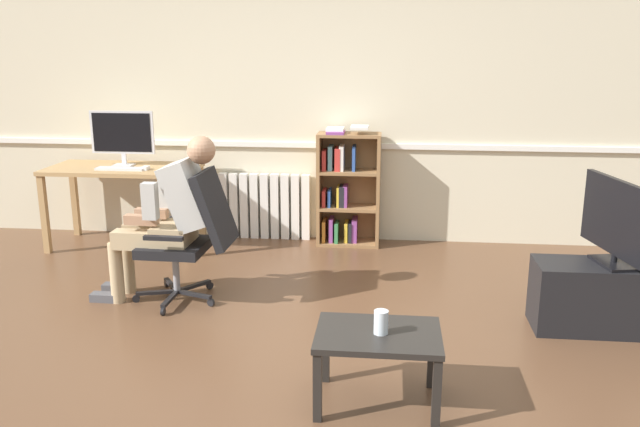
{
  "coord_description": "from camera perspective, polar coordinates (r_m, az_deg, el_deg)",
  "views": [
    {
      "loc": [
        0.62,
        -3.6,
        1.86
      ],
      "look_at": [
        0.15,
        0.85,
        0.7
      ],
      "focal_mm": 37.0,
      "sensor_mm": 36.0,
      "label": 1
    }
  ],
  "objects": [
    {
      "name": "tv_screen",
      "position": [
        4.64,
        24.42,
        -0.63
      ],
      "size": [
        0.26,
        0.85,
        0.55
      ],
      "rotation": [
        0.0,
        0.0,
        1.77
      ],
      "color": "black",
      "rests_on": "tv_stand"
    },
    {
      "name": "computer_desk",
      "position": [
        6.36,
        -16.64,
        3.01
      ],
      "size": [
        1.36,
        0.67,
        0.76
      ],
      "color": "tan",
      "rests_on": "ground_plane"
    },
    {
      "name": "computer_mouse",
      "position": [
        6.14,
        -14.87,
        3.82
      ],
      "size": [
        0.06,
        0.1,
        0.03
      ],
      "primitive_type": "cube",
      "color": "white",
      "rests_on": "computer_desk"
    },
    {
      "name": "tv_stand",
      "position": [
        4.79,
        23.76,
        -6.65
      ],
      "size": [
        0.99,
        0.38,
        0.46
      ],
      "color": "black",
      "rests_on": "ground_plane"
    },
    {
      "name": "bookshelf",
      "position": [
        6.2,
        2.22,
        2.13
      ],
      "size": [
        0.58,
        0.29,
        1.13
      ],
      "color": "olive",
      "rests_on": "ground_plane"
    },
    {
      "name": "radiator",
      "position": [
        6.44,
        -4.8,
        0.64
      ],
      "size": [
        0.89,
        0.08,
        0.64
      ],
      "color": "white",
      "rests_on": "ground_plane"
    },
    {
      "name": "keyboard",
      "position": [
        6.2,
        -16.87,
        3.73
      ],
      "size": [
        0.44,
        0.12,
        0.02
      ],
      "primitive_type": "cube",
      "color": "silver",
      "rests_on": "computer_desk"
    },
    {
      "name": "imac_monitor",
      "position": [
        6.38,
        -16.73,
        6.59
      ],
      "size": [
        0.6,
        0.14,
        0.51
      ],
      "color": "silver",
      "rests_on": "computer_desk"
    },
    {
      "name": "office_chair",
      "position": [
        4.87,
        -10.94,
        -1.62
      ],
      "size": [
        0.76,
        0.61,
        0.99
      ],
      "rotation": [
        0.0,
        0.0,
        -1.6
      ],
      "color": "black",
      "rests_on": "ground_plane"
    },
    {
      "name": "coffee_table",
      "position": [
        3.51,
        5.04,
        -11.11
      ],
      "size": [
        0.65,
        0.47,
        0.41
      ],
      "color": "black",
      "rests_on": "ground_plane"
    },
    {
      "name": "drinking_glass",
      "position": [
        3.45,
        5.3,
        -9.34
      ],
      "size": [
        0.08,
        0.08,
        0.12
      ],
      "primitive_type": "cylinder",
      "color": "silver",
      "rests_on": "coffee_table"
    },
    {
      "name": "person_seated",
      "position": [
        4.9,
        -13.01,
        -0.1
      ],
      "size": [
        0.97,
        0.4,
        1.23
      ],
      "rotation": [
        0.0,
        0.0,
        -1.6
      ],
      "color": "tan",
      "rests_on": "ground_plane"
    },
    {
      "name": "back_wall",
      "position": [
        6.3,
        0.38,
        9.85
      ],
      "size": [
        12.0,
        0.13,
        2.7
      ],
      "color": "beige",
      "rests_on": "ground_plane"
    },
    {
      "name": "ground_plane",
      "position": [
        4.1,
        -3.43,
        -12.47
      ],
      "size": [
        18.0,
        18.0,
        0.0
      ],
      "primitive_type": "plane",
      "color": "brown"
    }
  ]
}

